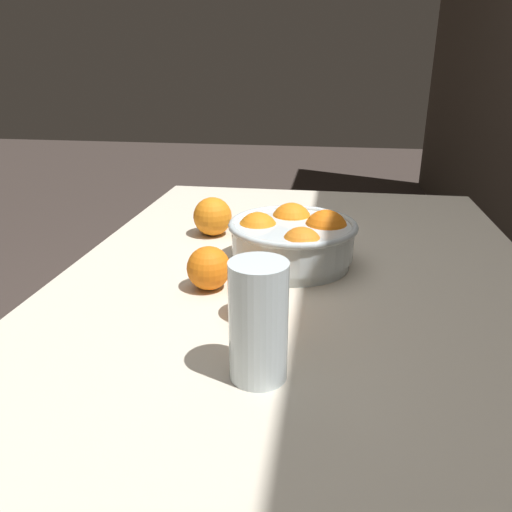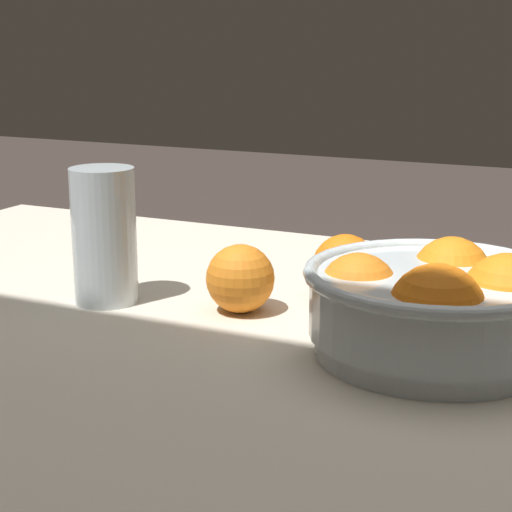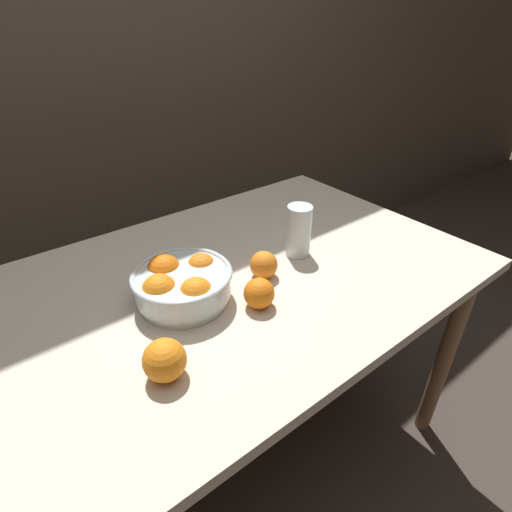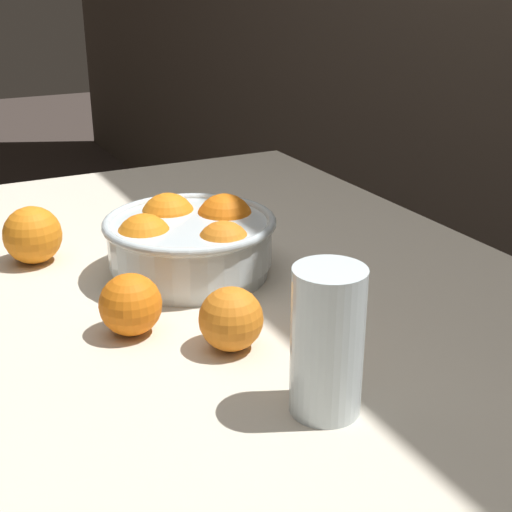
{
  "view_description": "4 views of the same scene",
  "coord_description": "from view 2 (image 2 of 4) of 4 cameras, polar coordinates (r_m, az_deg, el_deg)",
  "views": [
    {
      "loc": [
        0.71,
        0.04,
        1.06
      ],
      "look_at": [
        0.02,
        -0.06,
        0.78
      ],
      "focal_mm": 35.0,
      "sensor_mm": 36.0,
      "label": 1
    },
    {
      "loc": [
        -0.28,
        0.68,
        0.99
      ],
      "look_at": [
        0.04,
        0.0,
        0.79
      ],
      "focal_mm": 60.0,
      "sensor_mm": 36.0,
      "label": 2
    },
    {
      "loc": [
        -0.43,
        -0.7,
        1.29
      ],
      "look_at": [
        0.06,
        -0.06,
        0.79
      ],
      "focal_mm": 28.0,
      "sensor_mm": 36.0,
      "label": 3
    },
    {
      "loc": [
        0.7,
        -0.34,
        1.1
      ],
      "look_at": [
        0.02,
        0.01,
        0.79
      ],
      "focal_mm": 50.0,
      "sensor_mm": 36.0,
      "label": 4
    }
  ],
  "objects": [
    {
      "name": "dining_table",
      "position": [
        0.81,
        2.91,
        -10.9
      ],
      "size": [
        1.33,
        0.82,
        0.72
      ],
      "color": "beige",
      "rests_on": "ground_plane"
    },
    {
      "name": "fruit_bowl",
      "position": [
        0.75,
        11.91,
        -3.16
      ],
      "size": [
        0.23,
        0.23,
        0.1
      ],
      "color": "silver",
      "rests_on": "dining_table"
    },
    {
      "name": "juice_glass",
      "position": [
        0.9,
        -10.07,
        1.03
      ],
      "size": [
        0.07,
        0.07,
        0.14
      ],
      "color": "#F4A314",
      "rests_on": "dining_table"
    },
    {
      "name": "orange_loose_near_bowl",
      "position": [
        0.86,
        -1.06,
        -1.51
      ],
      "size": [
        0.07,
        0.07,
        0.07
      ],
      "primitive_type": "sphere",
      "color": "orange",
      "rests_on": "dining_table"
    },
    {
      "name": "orange_loose_aside",
      "position": [
        0.9,
        5.96,
        -0.75
      ],
      "size": [
        0.07,
        0.07,
        0.07
      ],
      "primitive_type": "sphere",
      "color": "orange",
      "rests_on": "dining_table"
    }
  ]
}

